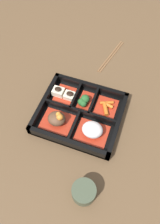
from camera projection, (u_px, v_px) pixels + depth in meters
The scene contains 10 objects.
ground_plane at pixel (80, 116), 0.76m from camera, with size 3.00×3.00×0.00m, color brown.
bento_base at pixel (80, 115), 0.76m from camera, with size 0.28×0.25×0.01m.
bento_rim at pixel (80, 112), 0.75m from camera, with size 0.28×0.25×0.04m.
bowl_rice at pixel (92, 130), 0.70m from camera, with size 0.10×0.09×0.05m.
bowl_stew at pixel (57, 119), 0.72m from camera, with size 0.10×0.09×0.06m.
bowl_carrots at pixel (106, 108), 0.76m from camera, with size 0.07×0.09×0.02m.
bowl_greens at pixel (83, 101), 0.77m from camera, with size 0.05×0.09×0.04m.
bowl_tofu at pixel (64, 94), 0.78m from camera, with size 0.09×0.09×0.04m.
tea_cup at pixel (84, 192), 0.60m from camera, with size 0.07×0.07×0.05m.
chopsticks at pixel (111, 56), 0.91m from camera, with size 0.06×0.20×0.01m.
Camera 1 is at (-0.13, 0.36, 0.66)m, focal length 35.00 mm.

